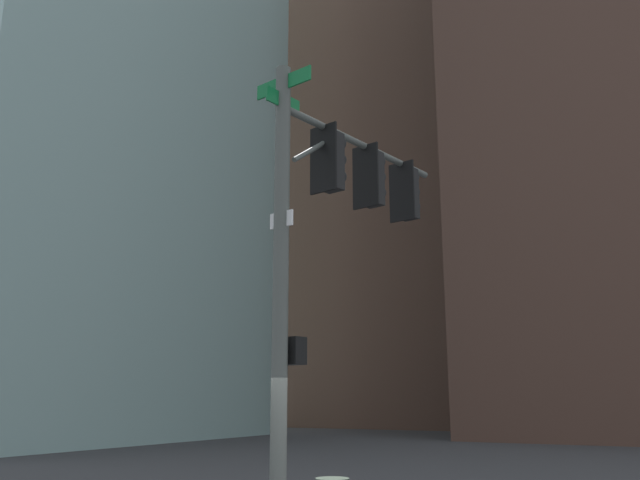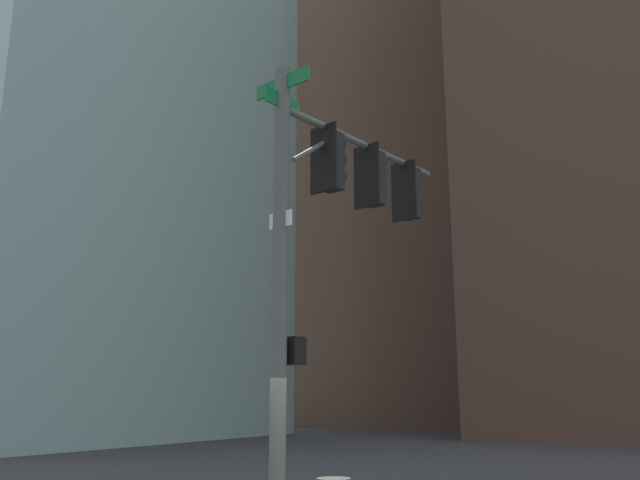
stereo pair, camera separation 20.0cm
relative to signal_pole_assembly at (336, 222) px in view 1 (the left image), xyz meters
The scene contains 3 objects.
signal_pole_assembly is the anchor object (origin of this frame).
building_brick_midblock 53.34m from the signal_pole_assembly, 73.49° to the right, with size 21.77×19.33×49.15m, color #4C3328.
building_brick_farside 62.79m from the signal_pole_assembly, 31.33° to the right, with size 16.99×19.48×50.84m, color #845B47.
Camera 1 is at (-4.60, 8.39, 2.20)m, focal length 37.57 mm.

